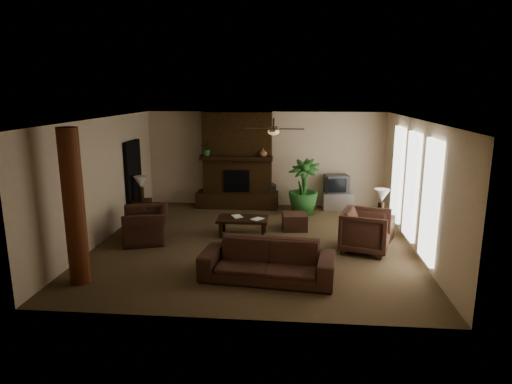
# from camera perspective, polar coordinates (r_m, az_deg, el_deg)

# --- Properties ---
(room_shell) EXTENTS (7.00, 7.00, 7.00)m
(room_shell) POSITION_cam_1_polar(r_m,az_deg,el_deg) (9.86, -0.21, 1.18)
(room_shell) COLOR brown
(room_shell) RESTS_ON ground
(fireplace) EXTENTS (2.40, 0.70, 2.80)m
(fireplace) POSITION_cam_1_polar(r_m,az_deg,el_deg) (13.14, -2.39, 3.04)
(fireplace) COLOR #412811
(fireplace) RESTS_ON ground
(windows) EXTENTS (0.08, 3.65, 2.35)m
(windows) POSITION_cam_1_polar(r_m,az_deg,el_deg) (10.34, 19.30, 0.73)
(windows) COLOR white
(windows) RESTS_ON ground
(log_column) EXTENTS (0.36, 0.36, 2.80)m
(log_column) POSITION_cam_1_polar(r_m,az_deg,el_deg) (8.41, -22.28, -1.85)
(log_column) COLOR brown
(log_column) RESTS_ON ground
(doorway) EXTENTS (0.10, 1.00, 2.10)m
(doorway) POSITION_cam_1_polar(r_m,az_deg,el_deg) (12.43, -15.42, 1.52)
(doorway) COLOR black
(doorway) RESTS_ON ground
(ceiling_fan) EXTENTS (1.35, 1.35, 0.37)m
(ceiling_fan) POSITION_cam_1_polar(r_m,az_deg,el_deg) (9.96, 2.26, 7.87)
(ceiling_fan) COLOR black
(ceiling_fan) RESTS_ON ceiling
(sofa) EXTENTS (2.49, 0.97, 0.95)m
(sofa) POSITION_cam_1_polar(r_m,az_deg,el_deg) (8.20, 1.46, -8.02)
(sofa) COLOR #41261B
(sofa) RESTS_ON ground
(armchair_left) EXTENTS (1.07, 1.33, 1.01)m
(armchair_left) POSITION_cam_1_polar(r_m,az_deg,el_deg) (10.54, -13.89, -3.44)
(armchair_left) COLOR #41261B
(armchair_left) RESTS_ON ground
(armchair_right) EXTENTS (1.14, 1.19, 1.00)m
(armchair_right) POSITION_cam_1_polar(r_m,az_deg,el_deg) (9.84, 13.88, -4.64)
(armchair_right) COLOR #41261B
(armchair_right) RESTS_ON ground
(coffee_table) EXTENTS (1.20, 0.70, 0.43)m
(coffee_table) POSITION_cam_1_polar(r_m,az_deg,el_deg) (10.65, -1.71, -3.62)
(coffee_table) COLOR black
(coffee_table) RESTS_ON ground
(ottoman) EXTENTS (0.65, 0.65, 0.40)m
(ottoman) POSITION_cam_1_polar(r_m,az_deg,el_deg) (11.19, 4.97, -3.78)
(ottoman) COLOR #41261B
(ottoman) RESTS_ON ground
(tv_stand) EXTENTS (0.87, 0.53, 0.50)m
(tv_stand) POSITION_cam_1_polar(r_m,az_deg,el_deg) (13.20, 10.41, -1.13)
(tv_stand) COLOR #BCBCBE
(tv_stand) RESTS_ON ground
(tv) EXTENTS (0.73, 0.64, 0.52)m
(tv) POSITION_cam_1_polar(r_m,az_deg,el_deg) (13.08, 10.28, 1.04)
(tv) COLOR #3A3B3D
(tv) RESTS_ON tv_stand
(floor_vase) EXTENTS (0.34, 0.34, 0.77)m
(floor_vase) POSITION_cam_1_polar(r_m,az_deg,el_deg) (13.12, 1.84, -0.19)
(floor_vase) COLOR black
(floor_vase) RESTS_ON ground
(floor_plant) EXTENTS (1.30, 1.73, 0.86)m
(floor_plant) POSITION_cam_1_polar(r_m,az_deg,el_deg) (12.55, 6.06, -0.87)
(floor_plant) COLOR #2B5E25
(floor_plant) RESTS_ON ground
(side_table_left) EXTENTS (0.62, 0.62, 0.55)m
(side_table_left) POSITION_cam_1_polar(r_m,az_deg,el_deg) (12.27, -14.33, -2.27)
(side_table_left) COLOR black
(side_table_left) RESTS_ON ground
(lamp_left) EXTENTS (0.44, 0.44, 0.65)m
(lamp_left) POSITION_cam_1_polar(r_m,az_deg,el_deg) (12.09, -14.55, 1.03)
(lamp_left) COLOR black
(lamp_left) RESTS_ON side_table_left
(side_table_right) EXTENTS (0.65, 0.65, 0.55)m
(side_table_right) POSITION_cam_1_polar(r_m,az_deg,el_deg) (10.79, 15.78, -4.44)
(side_table_right) COLOR black
(side_table_right) RESTS_ON ground
(lamp_right) EXTENTS (0.40, 0.40, 0.65)m
(lamp_right) POSITION_cam_1_polar(r_m,az_deg,el_deg) (10.58, 15.80, -0.70)
(lamp_right) COLOR black
(lamp_right) RESTS_ON side_table_right
(mantel_plant) EXTENTS (0.43, 0.47, 0.33)m
(mantel_plant) POSITION_cam_1_polar(r_m,az_deg,el_deg) (12.93, -6.30, 5.37)
(mantel_plant) COLOR #2B5E25
(mantel_plant) RESTS_ON fireplace
(mantel_vase) EXTENTS (0.23, 0.24, 0.22)m
(mantel_vase) POSITION_cam_1_polar(r_m,az_deg,el_deg) (12.72, 0.93, 5.07)
(mantel_vase) COLOR #915D3A
(mantel_vase) RESTS_ON fireplace
(book_a) EXTENTS (0.21, 0.12, 0.29)m
(book_a) POSITION_cam_1_polar(r_m,az_deg,el_deg) (10.63, -2.99, -2.53)
(book_a) COLOR #999999
(book_a) RESTS_ON coffee_table
(book_b) EXTENTS (0.19, 0.14, 0.29)m
(book_b) POSITION_cam_1_polar(r_m,az_deg,el_deg) (10.52, -0.27, -2.68)
(book_b) COLOR #999999
(book_b) RESTS_ON coffee_table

